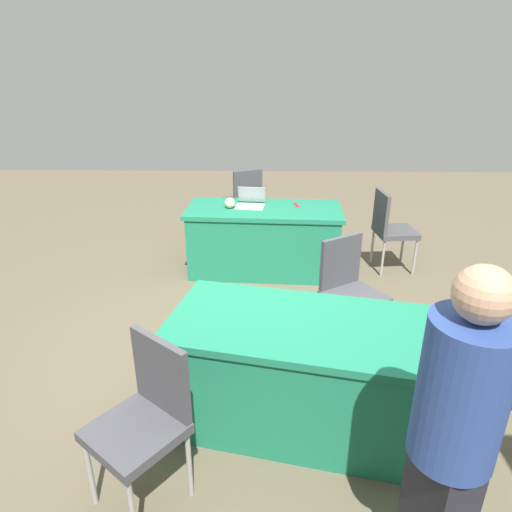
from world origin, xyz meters
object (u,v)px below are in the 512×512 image
at_px(chair_by_pillar, 244,197).
at_px(laptop_silver, 250,203).
at_px(chair_aisle, 390,226).
at_px(yarn_ball, 230,203).
at_px(table_mid_left, 299,372).
at_px(table_foreground, 264,240).
at_px(person_attendee_browsing, 453,432).
at_px(scissors_red, 296,205).
at_px(chair_near_front, 145,414).
at_px(chair_tucked_left, 349,287).

distance_m(chair_by_pillar, laptop_silver, 1.23).
distance_m(chair_aisle, chair_by_pillar, 2.12).
bearing_deg(yarn_ball, chair_aisle, -177.63).
height_order(table_mid_left, chair_aisle, chair_aisle).
distance_m(table_foreground, chair_aisle, 1.47).
xyz_separation_m(laptop_silver, yarn_ball, (0.23, 0.08, 0.02)).
relative_size(person_attendee_browsing, scissors_red, 9.18).
bearing_deg(chair_near_front, person_attendee_browsing, -160.00).
distance_m(chair_tucked_left, chair_aisle, 1.74).
height_order(chair_near_front, chair_tucked_left, chair_near_front).
xyz_separation_m(table_foreground, laptop_silver, (0.16, -0.07, 0.42)).
xyz_separation_m(chair_by_pillar, scissors_red, (-0.66, 1.14, 0.24)).
bearing_deg(scissors_red, laptop_silver, -95.07).
distance_m(chair_tucked_left, laptop_silver, 1.83).
bearing_deg(chair_aisle, chair_near_front, -39.40).
distance_m(table_foreground, table_mid_left, 2.47).
relative_size(table_mid_left, scissors_red, 10.23).
xyz_separation_m(table_foreground, chair_near_front, (0.62, 3.05, 0.17)).
bearing_deg(chair_by_pillar, chair_tucked_left, -95.72).
distance_m(table_foreground, scissors_red, 0.55).
xyz_separation_m(chair_tucked_left, chair_aisle, (-0.74, -1.57, -0.01)).
bearing_deg(laptop_silver, scissors_red, -168.28).
bearing_deg(yarn_ball, person_attendee_browsing, 108.40).
bearing_deg(table_foreground, chair_by_pillar, -77.19).
xyz_separation_m(table_mid_left, scissors_red, (-0.13, -2.57, 0.39)).
bearing_deg(scissors_red, chair_tucked_left, 1.90).
bearing_deg(laptop_silver, person_attendee_browsing, 111.09).
relative_size(chair_near_front, yarn_ball, 8.16).
bearing_deg(scissors_red, table_foreground, -82.70).
relative_size(chair_by_pillar, scissors_red, 5.27).
bearing_deg(chair_aisle, person_attendee_browsing, -16.49).
relative_size(table_foreground, scissors_red, 9.99).
height_order(chair_by_pillar, laptop_silver, laptop_silver).
height_order(table_foreground, table_mid_left, same).
bearing_deg(table_mid_left, chair_near_front, 34.55).
bearing_deg(chair_near_front, table_mid_left, -107.27).
bearing_deg(yarn_ball, table_mid_left, 104.58).
bearing_deg(laptop_silver, table_mid_left, 105.60).
bearing_deg(chair_by_pillar, table_mid_left, -107.61).
bearing_deg(chair_aisle, chair_tucked_left, -30.75).
relative_size(chair_near_front, chair_aisle, 1.02).
relative_size(table_mid_left, chair_tucked_left, 1.92).
bearing_deg(person_attendee_browsing, table_mid_left, 11.43).
xyz_separation_m(table_mid_left, chair_by_pillar, (0.53, -3.71, 0.15)).
bearing_deg(scissors_red, person_attendee_browsing, -3.97).
distance_m(table_mid_left, chair_near_front, 1.07).
xyz_separation_m(chair_by_pillar, laptop_silver, (-0.13, 1.19, 0.27)).
relative_size(chair_tucked_left, person_attendee_browsing, 0.58).
relative_size(chair_by_pillar, laptop_silver, 2.73).
relative_size(chair_tucked_left, chair_aisle, 1.01).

